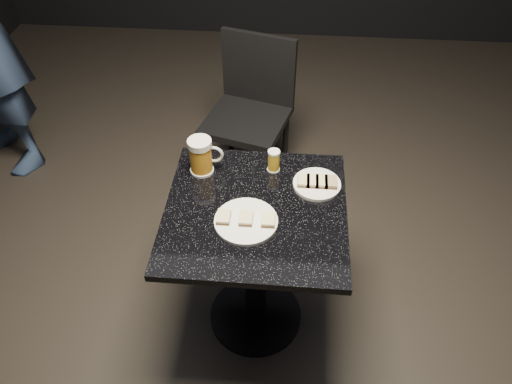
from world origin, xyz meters
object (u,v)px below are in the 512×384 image
Objects in this scene: plate_large at (246,221)px; plate_small at (317,184)px; beer_tumbler at (274,161)px; table at (256,249)px; chair at (251,106)px; beer_mug at (201,156)px.

plate_large is 1.24× the size of plate_small.
plate_small is 1.96× the size of beer_tumbler.
table is at bearing -103.27° from beer_tumbler.
beer_tumbler is (0.08, 0.31, 0.04)m from plate_large.
beer_mug is at bearing -98.18° from chair.
beer_tumbler is (0.06, 0.23, 0.29)m from table.
chair reaches higher than plate_large.
plate_large is 0.35m from plate_small.
plate_large is 1.51× the size of beer_mug.
beer_mug is 0.30m from beer_tumbler.
plate_small is 0.37m from table.
chair is (-0.17, 0.82, -0.30)m from beer_tumbler.
beer_mug is at bearing 139.30° from table.
beer_mug reaches higher than beer_tumbler.
chair is (-0.09, 1.13, -0.25)m from plate_large.
beer_mug reaches higher than table.
beer_tumbler is at bearing 155.11° from plate_small.
beer_tumbler is 0.11× the size of chair.
beer_tumbler reaches higher than table.
table is 0.45m from beer_mug.
plate_small reaches higher than table.
plate_large is at bearing -53.33° from beer_mug.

